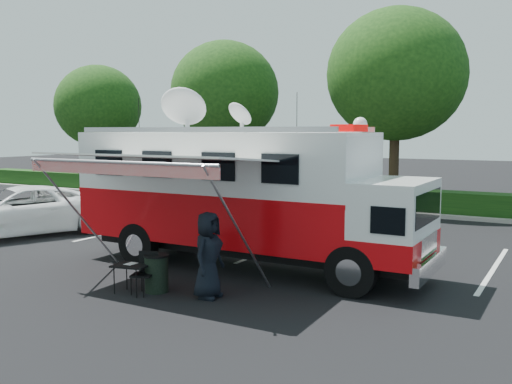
% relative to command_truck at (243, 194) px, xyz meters
% --- Properties ---
extents(ground_plane, '(120.00, 120.00, 0.00)m').
position_rel_command_truck_xyz_m(ground_plane, '(0.08, 0.00, -1.89)').
color(ground_plane, black).
rests_on(ground_plane, ground).
extents(back_border, '(60.00, 6.14, 8.87)m').
position_rel_command_truck_xyz_m(back_border, '(1.22, 12.90, 3.12)').
color(back_border, '#9E998E').
rests_on(back_border, ground_plane).
extents(stall_lines, '(24.12, 5.50, 0.01)m').
position_rel_command_truck_xyz_m(stall_lines, '(-0.42, 3.00, -1.88)').
color(stall_lines, silver).
rests_on(stall_lines, ground_plane).
extents(command_truck, '(9.18, 2.53, 4.41)m').
position_rel_command_truck_xyz_m(command_truck, '(0.00, 0.00, 0.00)').
color(command_truck, black).
rests_on(command_truck, ground_plane).
extents(awning, '(5.01, 2.59, 3.03)m').
position_rel_command_truck_xyz_m(awning, '(-0.82, -2.62, 0.95)').
color(awning, white).
rests_on(awning, ground_plane).
extents(white_suv, '(4.84, 6.47, 1.63)m').
position_rel_command_truck_xyz_m(white_suv, '(-8.87, 0.16, -1.89)').
color(white_suv, white).
rests_on(white_suv, ground_plane).
extents(person, '(0.64, 0.93, 1.81)m').
position_rel_command_truck_xyz_m(person, '(0.72, -2.63, -1.89)').
color(person, black).
rests_on(person, ground_plane).
extents(folding_table, '(0.85, 0.68, 0.64)m').
position_rel_command_truck_xyz_m(folding_table, '(-0.88, -3.21, -1.29)').
color(folding_table, black).
rests_on(folding_table, ground_plane).
extents(folding_chair, '(0.56, 0.59, 0.90)m').
position_rel_command_truck_xyz_m(folding_chair, '(-0.63, -3.03, -1.36)').
color(folding_chair, black).
rests_on(folding_chair, ground_plane).
extents(trash_bin, '(0.55, 0.55, 0.82)m').
position_rel_command_truck_xyz_m(trash_bin, '(-0.51, -2.82, -1.47)').
color(trash_bin, black).
rests_on(trash_bin, ground_plane).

